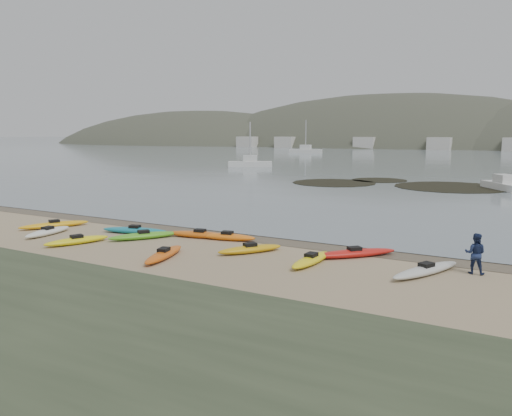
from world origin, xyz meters
The scene contains 6 objects.
ground centered at (0.00, 0.00, 0.00)m, with size 600.00×600.00×0.00m, color tan.
wet_sand centered at (0.00, -0.30, 0.00)m, with size 60.00×60.00×0.00m, color brown.
kayaks centered at (-1.66, -3.45, 0.17)m, with size 22.79×7.65×0.34m.
person_east centered at (10.82, -2.01, 0.79)m, with size 0.77×0.60×1.59m, color navy.
kelp_mats centered at (0.06, 30.22, 0.03)m, with size 21.66×12.95×0.04m.
moored_boats centered at (2.38, 87.22, 0.56)m, with size 93.12×95.40×1.24m.
Camera 1 is at (12.65, -22.41, 5.38)m, focal length 35.00 mm.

